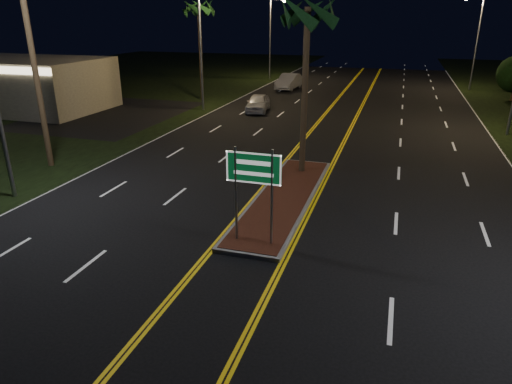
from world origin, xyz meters
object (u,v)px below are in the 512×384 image
at_px(car_far, 289,80).
at_px(car_near, 258,101).
at_px(streetlight_left_mid, 205,36).
at_px(palm_left_far, 199,8).
at_px(highway_sign, 254,177).
at_px(streetlight_left_far, 273,29).
at_px(streetlight_right_far, 475,32).
at_px(commercial_building, 12,83).
at_px(median_island, 284,198).
at_px(palm_median, 308,12).

bearing_deg(car_far, car_near, -84.08).
bearing_deg(car_far, streetlight_left_mid, -102.00).
bearing_deg(palm_left_far, streetlight_left_mid, -61.33).
bearing_deg(car_near, highway_sign, -81.44).
xyz_separation_m(streetlight_left_mid, streetlight_left_far, (0.00, 20.00, 0.00)).
height_order(streetlight_right_far, palm_left_far, streetlight_right_far).
bearing_deg(commercial_building, highway_sign, -33.48).
bearing_deg(streetlight_left_mid, streetlight_right_far, 40.30).
height_order(highway_sign, car_far, highway_sign).
distance_m(highway_sign, car_far, 34.76).
bearing_deg(car_near, streetlight_right_far, 37.37).
height_order(median_island, streetlight_right_far, streetlight_right_far).
bearing_deg(median_island, commercial_building, 153.45).
distance_m(commercial_building, palm_median, 28.18).
height_order(palm_left_far, car_near, palm_left_far).
relative_size(palm_median, car_near, 1.75).
bearing_deg(streetlight_left_mid, streetlight_left_far, 90.00).
distance_m(streetlight_left_mid, car_near, 6.38).
height_order(highway_sign, streetlight_left_mid, streetlight_left_mid).
height_order(streetlight_right_far, car_near, streetlight_right_far).
bearing_deg(palm_left_far, median_island, -58.64).
distance_m(palm_median, palm_left_far, 21.69).
distance_m(highway_sign, palm_median, 9.11).
relative_size(highway_sign, streetlight_right_far, 0.36).
distance_m(commercial_building, streetlight_left_mid, 16.31).
distance_m(highway_sign, streetlight_left_mid, 23.93).
bearing_deg(median_island, streetlight_left_far, 106.00).
bearing_deg(car_near, palm_median, -73.25).
bearing_deg(car_far, streetlight_left_far, 121.38).
xyz_separation_m(highway_sign, palm_left_far, (-12.80, 25.20, 5.34)).
bearing_deg(highway_sign, palm_median, 90.00).
height_order(highway_sign, streetlight_right_far, streetlight_right_far).
distance_m(streetlight_left_mid, car_far, 14.17).
bearing_deg(palm_median, commercial_building, 159.95).
distance_m(median_island, commercial_building, 29.13).
height_order(streetlight_left_far, palm_median, streetlight_left_far).
xyz_separation_m(streetlight_left_far, streetlight_right_far, (21.23, -2.00, 0.00)).
height_order(median_island, streetlight_left_far, streetlight_left_far).
xyz_separation_m(median_island, car_near, (-6.52, 17.58, 0.71)).
height_order(palm_left_far, car_far, palm_left_far).
distance_m(streetlight_right_far, car_far, 18.88).
height_order(highway_sign, commercial_building, commercial_building).
relative_size(streetlight_left_far, palm_left_far, 1.02).
bearing_deg(streetlight_left_mid, car_far, 73.92).
xyz_separation_m(highway_sign, car_near, (-6.52, 21.78, -1.61)).
height_order(streetlight_right_far, palm_median, streetlight_right_far).
bearing_deg(car_near, streetlight_left_far, 93.79).
relative_size(median_island, streetlight_left_far, 1.14).
xyz_separation_m(median_island, palm_left_far, (-12.80, 21.00, 7.66)).
bearing_deg(highway_sign, streetlight_right_far, 74.85).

